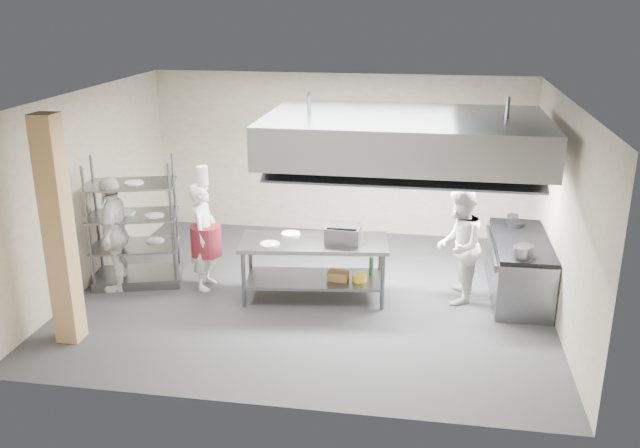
% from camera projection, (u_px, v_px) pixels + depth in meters
% --- Properties ---
extents(floor, '(7.00, 7.00, 0.00)m').
position_uv_depth(floor, '(312.00, 294.00, 10.33)').
color(floor, '#2B2B2D').
rests_on(floor, ground).
extents(ceiling, '(7.00, 7.00, 0.00)m').
position_uv_depth(ceiling, '(311.00, 96.00, 9.37)').
color(ceiling, silver).
rests_on(ceiling, wall_back).
extents(wall_back, '(7.00, 0.00, 7.00)m').
position_uv_depth(wall_back, '(340.00, 155.00, 12.65)').
color(wall_back, gray).
rests_on(wall_back, ground).
extents(wall_left, '(0.00, 6.00, 6.00)m').
position_uv_depth(wall_left, '(87.00, 189.00, 10.39)').
color(wall_left, gray).
rests_on(wall_left, ground).
extents(wall_right, '(0.00, 6.00, 6.00)m').
position_uv_depth(wall_right, '(562.00, 212.00, 9.31)').
color(wall_right, gray).
rests_on(wall_right, ground).
extents(column, '(0.30, 0.30, 3.00)m').
position_uv_depth(column, '(59.00, 232.00, 8.52)').
color(column, tan).
rests_on(column, floor).
extents(exhaust_hood, '(4.00, 2.50, 0.60)m').
position_uv_depth(exhaust_hood, '(405.00, 137.00, 9.73)').
color(exhaust_hood, gray).
rests_on(exhaust_hood, ceiling).
extents(hood_strip_a, '(1.60, 0.12, 0.04)m').
position_uv_depth(hood_strip_a, '(343.00, 156.00, 9.97)').
color(hood_strip_a, white).
rests_on(hood_strip_a, exhaust_hood).
extents(hood_strip_b, '(1.60, 0.12, 0.04)m').
position_uv_depth(hood_strip_b, '(467.00, 161.00, 9.69)').
color(hood_strip_b, white).
rests_on(hood_strip_b, exhaust_hood).
extents(wall_shelf, '(1.50, 0.28, 0.04)m').
position_uv_depth(wall_shelf, '(437.00, 160.00, 12.22)').
color(wall_shelf, gray).
rests_on(wall_shelf, wall_back).
extents(island, '(2.26, 1.17, 0.91)m').
position_uv_depth(island, '(314.00, 269.00, 10.08)').
color(island, gray).
rests_on(island, floor).
extents(island_worktop, '(2.26, 1.17, 0.06)m').
position_uv_depth(island_worktop, '(314.00, 243.00, 9.94)').
color(island_worktop, gray).
rests_on(island_worktop, island).
extents(island_undershelf, '(2.08, 1.06, 0.04)m').
position_uv_depth(island_undershelf, '(314.00, 279.00, 10.13)').
color(island_undershelf, gray).
rests_on(island_undershelf, island).
extents(pass_rack, '(1.49, 1.12, 2.00)m').
position_uv_depth(pass_rack, '(134.00, 222.00, 10.46)').
color(pass_rack, slate).
rests_on(pass_rack, floor).
extents(cooking_range, '(0.80, 2.00, 0.84)m').
position_uv_depth(cooking_range, '(519.00, 269.00, 10.18)').
color(cooking_range, slate).
rests_on(cooking_range, floor).
extents(range_top, '(0.78, 1.96, 0.06)m').
position_uv_depth(range_top, '(522.00, 241.00, 10.04)').
color(range_top, black).
rests_on(range_top, cooking_range).
extents(chef_head, '(0.41, 0.62, 1.67)m').
position_uv_depth(chef_head, '(204.00, 236.00, 10.33)').
color(chef_head, white).
rests_on(chef_head, floor).
extents(chef_line, '(0.75, 0.91, 1.73)m').
position_uv_depth(chef_line, '(459.00, 246.00, 9.87)').
color(chef_line, white).
rests_on(chef_line, floor).
extents(chef_plating, '(0.64, 1.12, 1.79)m').
position_uv_depth(chef_plating, '(115.00, 233.00, 10.28)').
color(chef_plating, silver).
rests_on(chef_plating, floor).
extents(griddle, '(0.50, 0.39, 0.24)m').
position_uv_depth(griddle, '(343.00, 234.00, 9.84)').
color(griddle, slate).
rests_on(griddle, island_worktop).
extents(wicker_basket, '(0.32, 0.23, 0.13)m').
position_uv_depth(wicker_basket, '(338.00, 276.00, 10.02)').
color(wicker_basket, olive).
rests_on(wicker_basket, island_undershelf).
extents(stockpot, '(0.23, 0.23, 0.16)m').
position_uv_depth(stockpot, '(521.00, 252.00, 9.29)').
color(stockpot, gray).
rests_on(stockpot, range_top).
extents(plate_stack, '(0.28, 0.28, 0.05)m').
position_uv_depth(plate_stack, '(136.00, 244.00, 10.58)').
color(plate_stack, white).
rests_on(plate_stack, pass_rack).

